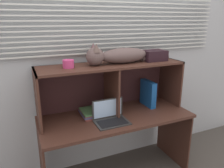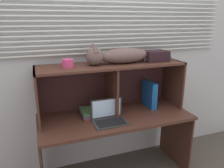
# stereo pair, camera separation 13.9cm
# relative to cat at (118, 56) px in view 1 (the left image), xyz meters

# --- Properties ---
(back_panel_with_blinds) EXTENTS (4.40, 0.08, 2.50)m
(back_panel_with_blinds) POSITION_rel_cat_xyz_m (-0.07, 0.25, -0.06)
(back_panel_with_blinds) COLOR #B1B7BE
(back_panel_with_blinds) RESTS_ON ground
(desk) EXTENTS (1.54, 0.64, 0.72)m
(desk) POSITION_rel_cat_xyz_m (-0.07, -0.11, -0.73)
(desk) COLOR #46271E
(desk) RESTS_ON ground
(hutch_shelf_unit) EXTENTS (1.50, 0.41, 0.52)m
(hutch_shelf_unit) POSITION_rel_cat_xyz_m (-0.07, 0.04, -0.24)
(hutch_shelf_unit) COLOR #46271E
(hutch_shelf_unit) RESTS_ON desk
(cat) EXTENTS (0.94, 0.18, 0.21)m
(cat) POSITION_rel_cat_xyz_m (0.00, 0.00, 0.00)
(cat) COLOR brown
(cat) RESTS_ON hutch_shelf_unit
(laptop) EXTENTS (0.32, 0.22, 0.21)m
(laptop) POSITION_rel_cat_xyz_m (-0.17, -0.20, -0.56)
(laptop) COLOR #2E2E2E
(laptop) RESTS_ON desk
(binder_upright) EXTENTS (0.06, 0.24, 0.29)m
(binder_upright) POSITION_rel_cat_xyz_m (0.37, 0.00, -0.45)
(binder_upright) COLOR #164E99
(binder_upright) RESTS_ON desk
(book_stack) EXTENTS (0.20, 0.25, 0.06)m
(book_stack) POSITION_rel_cat_xyz_m (-0.31, -0.00, -0.57)
(book_stack) COLOR brown
(book_stack) RESTS_ON desk
(small_basket) EXTENTS (0.10, 0.10, 0.07)m
(small_basket) POSITION_rel_cat_xyz_m (-0.51, 0.00, -0.04)
(small_basket) COLOR #CB3C78
(small_basket) RESTS_ON hutch_shelf_unit
(storage_box) EXTENTS (0.25, 0.19, 0.11)m
(storage_box) POSITION_rel_cat_xyz_m (0.42, 0.00, -0.03)
(storage_box) COLOR black
(storage_box) RESTS_ON hutch_shelf_unit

